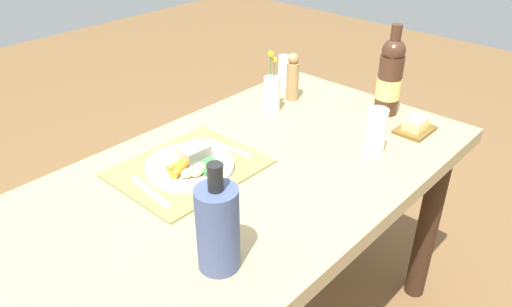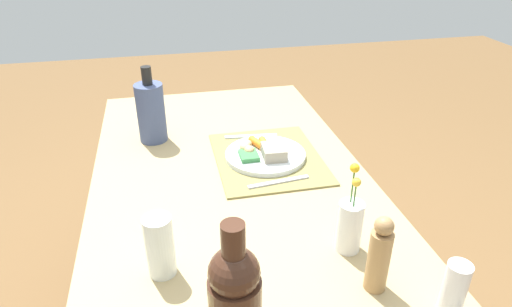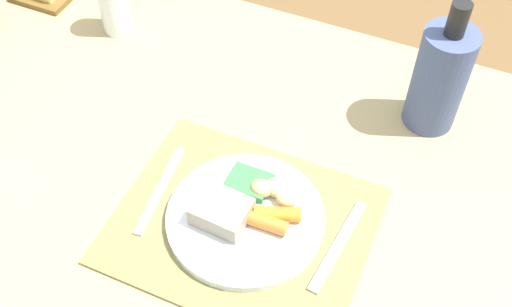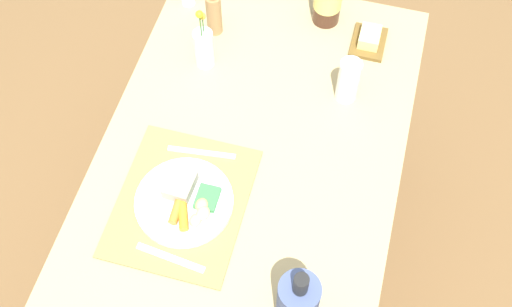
{
  "view_description": "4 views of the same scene",
  "coord_description": "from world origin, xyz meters",
  "px_view_note": "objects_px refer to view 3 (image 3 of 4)",
  "views": [
    {
      "loc": [
        0.86,
        0.83,
        1.51
      ],
      "look_at": [
        -0.01,
        0.04,
        0.81
      ],
      "focal_mm": 34.83,
      "sensor_mm": 36.0,
      "label": 1
    },
    {
      "loc": [
        -1.12,
        0.17,
        1.44
      ],
      "look_at": [
        0.01,
        -0.08,
        0.81
      ],
      "focal_mm": 31.38,
      "sensor_mm": 36.0,
      "label": 2
    },
    {
      "loc": [
        0.33,
        -0.62,
        1.59
      ],
      "look_at": [
        0.06,
        -0.01,
        0.77
      ],
      "focal_mm": 43.48,
      "sensor_mm": 36.0,
      "label": 3
    },
    {
      "loc": [
        0.75,
        0.24,
        2.23
      ],
      "look_at": [
        -0.08,
        0.02,
        0.78
      ],
      "focal_mm": 44.81,
      "sensor_mm": 36.0,
      "label": 4
    }
  ],
  "objects_px": {
    "knife": "(338,245)",
    "water_tumbler": "(114,4)",
    "fork": "(160,189)",
    "dinner_plate": "(246,214)",
    "cooler_bottle": "(440,78)",
    "dining_table": "(228,185)"
  },
  "relations": [
    {
      "from": "dining_table",
      "to": "cooler_bottle",
      "type": "relative_size",
      "value": 5.64
    },
    {
      "from": "knife",
      "to": "fork",
      "type": "bearing_deg",
      "value": -170.54
    },
    {
      "from": "dining_table",
      "to": "cooler_bottle",
      "type": "xyz_separation_m",
      "value": [
        0.31,
        0.22,
        0.21
      ]
    },
    {
      "from": "fork",
      "to": "dinner_plate",
      "type": "bearing_deg",
      "value": -4.34
    },
    {
      "from": "cooler_bottle",
      "to": "dining_table",
      "type": "bearing_deg",
      "value": -144.51
    },
    {
      "from": "knife",
      "to": "cooler_bottle",
      "type": "relative_size",
      "value": 0.7
    },
    {
      "from": "dinner_plate",
      "to": "fork",
      "type": "distance_m",
      "value": 0.16
    },
    {
      "from": "dining_table",
      "to": "dinner_plate",
      "type": "height_order",
      "value": "dinner_plate"
    },
    {
      "from": "knife",
      "to": "cooler_bottle",
      "type": "distance_m",
      "value": 0.35
    },
    {
      "from": "knife",
      "to": "water_tumbler",
      "type": "bearing_deg",
      "value": 158.05
    },
    {
      "from": "fork",
      "to": "water_tumbler",
      "type": "xyz_separation_m",
      "value": [
        -0.29,
        0.34,
        0.05
      ]
    },
    {
      "from": "dinner_plate",
      "to": "cooler_bottle",
      "type": "relative_size",
      "value": 0.98
    },
    {
      "from": "dinner_plate",
      "to": "cooler_bottle",
      "type": "xyz_separation_m",
      "value": [
        0.22,
        0.34,
        0.08
      ]
    },
    {
      "from": "dinner_plate",
      "to": "water_tumbler",
      "type": "distance_m",
      "value": 0.56
    },
    {
      "from": "dining_table",
      "to": "knife",
      "type": "xyz_separation_m",
      "value": [
        0.25,
        -0.11,
        0.11
      ]
    },
    {
      "from": "fork",
      "to": "water_tumbler",
      "type": "bearing_deg",
      "value": 124.24
    },
    {
      "from": "dinner_plate",
      "to": "fork",
      "type": "height_order",
      "value": "dinner_plate"
    },
    {
      "from": "fork",
      "to": "cooler_bottle",
      "type": "xyz_separation_m",
      "value": [
        0.37,
        0.35,
        0.1
      ]
    },
    {
      "from": "dining_table",
      "to": "fork",
      "type": "bearing_deg",
      "value": -115.85
    },
    {
      "from": "cooler_bottle",
      "to": "water_tumbler",
      "type": "bearing_deg",
      "value": -179.36
    },
    {
      "from": "fork",
      "to": "knife",
      "type": "bearing_deg",
      "value": -3.27
    },
    {
      "from": "cooler_bottle",
      "to": "water_tumbler",
      "type": "relative_size",
      "value": 1.8
    }
  ]
}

